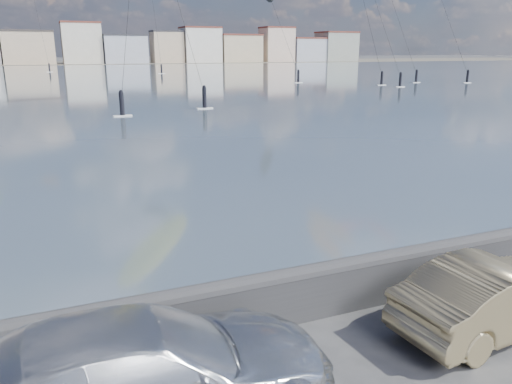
% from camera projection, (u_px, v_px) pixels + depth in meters
% --- Properties ---
extents(bay_water, '(500.00, 177.00, 0.00)m').
position_uv_depth(bay_water, '(60.00, 78.00, 87.74)').
color(bay_water, '#405868').
rests_on(bay_water, ground).
extents(far_shore_strip, '(500.00, 60.00, 0.00)m').
position_uv_depth(far_shore_strip, '(49.00, 63.00, 184.00)').
color(far_shore_strip, '#4C473D').
rests_on(far_shore_strip, ground).
extents(seawall, '(400.00, 0.36, 1.08)m').
position_uv_depth(seawall, '(232.00, 305.00, 8.80)').
color(seawall, '#28282B').
rests_on(seawall, ground).
extents(far_buildings, '(240.79, 13.26, 14.60)m').
position_uv_depth(far_buildings, '(52.00, 46.00, 170.41)').
color(far_buildings, silver).
rests_on(far_buildings, ground).
extents(car_silver, '(5.50, 2.34, 1.58)m').
position_uv_depth(car_silver, '(140.00, 374.00, 6.59)').
color(car_silver, silver).
rests_on(car_silver, ground).
extents(car_champagne, '(4.20, 1.81, 1.34)m').
position_uv_depth(car_champagne, '(496.00, 295.00, 8.97)').
color(car_champagne, tan).
rests_on(car_champagne, ground).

